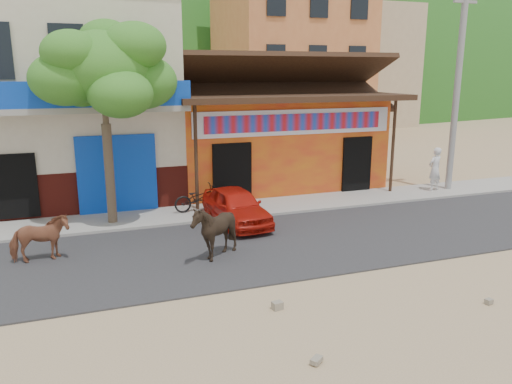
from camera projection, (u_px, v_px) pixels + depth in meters
ground at (336, 276)px, 11.56m from camera, size 120.00×120.00×0.00m
road at (293, 242)px, 13.84m from camera, size 60.00×5.00×0.04m
sidewalk at (252, 208)px, 17.04m from camera, size 60.00×2.00×0.12m
dance_club at (266, 140)px, 20.94m from camera, size 8.00×6.00×3.60m
cafe_building at (73, 103)px, 18.11m from camera, size 7.00×6.00×7.00m
apartment_front at (289, 51)px, 35.05m from camera, size 9.00×9.00×12.00m
apartment_rear at (356, 67)px, 43.70m from camera, size 8.00×8.00×10.00m
hillside at (109, 19)px, 72.85m from camera, size 100.00×40.00×24.00m
tree at (106, 124)px, 14.64m from camera, size 3.00×3.00×6.00m
utility_pole at (457, 85)px, 18.75m from camera, size 0.24×0.24×8.00m
cow_tan at (40, 239)px, 12.23m from camera, size 1.44×0.76×1.17m
cow_dark at (214, 231)px, 12.39m from camera, size 1.42×1.29×1.45m
red_car at (236, 206)px, 15.29m from camera, size 1.61×3.40×1.12m
scooter at (199, 198)px, 16.44m from camera, size 1.71×0.75×0.87m
pedestrian at (435, 169)px, 19.20m from camera, size 0.69×0.53×1.68m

